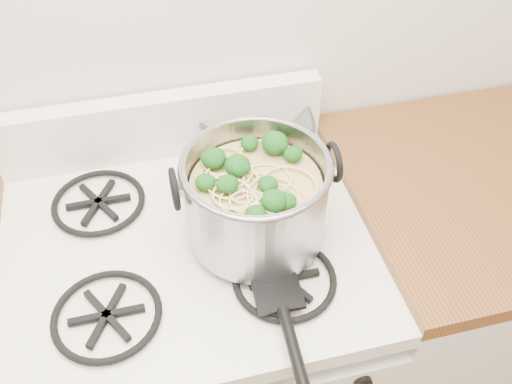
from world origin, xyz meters
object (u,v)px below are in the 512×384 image
(gas_range, at_px, (201,356))
(stock_pot, at_px, (256,200))
(glass_bowl, at_px, (255,132))
(spatula, at_px, (276,285))

(gas_range, distance_m, stock_pot, 0.60)
(glass_bowl, bearing_deg, stock_pot, -103.72)
(gas_range, height_order, glass_bowl, glass_bowl)
(spatula, distance_m, glass_bowl, 0.46)
(spatula, relative_size, glass_bowl, 2.84)
(gas_range, height_order, spatula, spatula)
(spatula, bearing_deg, glass_bowl, 83.73)
(glass_bowl, bearing_deg, spatula, -99.06)
(gas_range, relative_size, spatula, 2.98)
(stock_pot, bearing_deg, glass_bowl, 76.28)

